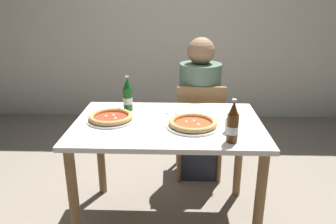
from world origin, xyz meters
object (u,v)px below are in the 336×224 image
(chair_behind_table, at_px, (199,126))
(napkin_with_cutlery, at_px, (173,110))
(paper_cup, at_px, (231,124))
(diner_seated, at_px, (199,112))
(pizza_marinara_far, at_px, (111,118))
(beer_bottle_center, at_px, (233,124))
(beer_bottle_left, at_px, (128,96))
(pizza_margherita_near, at_px, (193,124))
(dining_table_main, at_px, (168,138))

(chair_behind_table, height_order, napkin_with_cutlery, chair_behind_table)
(paper_cup, bearing_deg, diner_seated, 99.71)
(pizza_marinara_far, xyz_separation_m, beer_bottle_center, (0.73, -0.30, 0.08))
(beer_bottle_left, bearing_deg, diner_seated, 39.82)
(beer_bottle_center, bearing_deg, beer_bottle_left, 142.04)
(pizza_marinara_far, distance_m, paper_cup, 0.76)
(napkin_with_cutlery, bearing_deg, diner_seated, 63.47)
(pizza_margherita_near, bearing_deg, dining_table_main, 153.69)
(dining_table_main, xyz_separation_m, pizza_marinara_far, (-0.37, 0.01, 0.14))
(beer_bottle_left, height_order, napkin_with_cutlery, beer_bottle_left)
(dining_table_main, distance_m, pizza_margherita_near, 0.22)
(diner_seated, xyz_separation_m, napkin_with_cutlery, (-0.21, -0.42, 0.17))
(beer_bottle_center, bearing_deg, pizza_marinara_far, 157.74)
(beer_bottle_left, bearing_deg, beer_bottle_center, -37.96)
(chair_behind_table, height_order, pizza_margherita_near, chair_behind_table)
(beer_bottle_center, bearing_deg, diner_seated, 97.28)
(chair_behind_table, distance_m, beer_bottle_left, 0.76)
(pizza_marinara_far, relative_size, napkin_with_cutlery, 1.55)
(diner_seated, xyz_separation_m, beer_bottle_center, (0.12, -0.95, 0.27))
(chair_behind_table, relative_size, diner_seated, 0.70)
(napkin_with_cutlery, distance_m, paper_cup, 0.52)
(chair_behind_table, bearing_deg, paper_cup, 98.77)
(chair_behind_table, xyz_separation_m, beer_bottle_center, (0.12, -0.90, 0.37))
(beer_bottle_center, height_order, napkin_with_cutlery, beer_bottle_center)
(chair_behind_table, height_order, beer_bottle_center, beer_bottle_center)
(dining_table_main, distance_m, chair_behind_table, 0.67)
(beer_bottle_left, bearing_deg, pizza_marinara_far, -111.17)
(pizza_marinara_far, xyz_separation_m, paper_cup, (0.75, -0.16, 0.03))
(dining_table_main, height_order, pizza_margherita_near, pizza_margherita_near)
(beer_bottle_left, bearing_deg, napkin_with_cutlery, 3.08)
(napkin_with_cutlery, height_order, paper_cup, paper_cup)
(napkin_with_cutlery, bearing_deg, pizza_marinara_far, -150.49)
(diner_seated, height_order, napkin_with_cutlery, diner_seated)
(dining_table_main, height_order, diner_seated, diner_seated)
(pizza_margherita_near, height_order, beer_bottle_left, beer_bottle_left)
(chair_behind_table, distance_m, napkin_with_cutlery, 0.51)
(dining_table_main, xyz_separation_m, napkin_with_cutlery, (0.03, 0.24, 0.12))
(diner_seated, distance_m, pizza_margherita_near, 0.77)
(dining_table_main, bearing_deg, pizza_marinara_far, 178.42)
(diner_seated, distance_m, pizza_marinara_far, 0.91)
(chair_behind_table, relative_size, pizza_marinara_far, 2.76)
(pizza_margherita_near, distance_m, pizza_marinara_far, 0.53)
(diner_seated, bearing_deg, beer_bottle_center, -82.72)
(beer_bottle_left, bearing_deg, chair_behind_table, 36.36)
(chair_behind_table, bearing_deg, napkin_with_cutlery, 58.81)
(dining_table_main, distance_m, beer_bottle_center, 0.51)
(pizza_margherita_near, height_order, napkin_with_cutlery, pizza_margherita_near)
(diner_seated, height_order, beer_bottle_left, diner_seated)
(beer_bottle_left, distance_m, beer_bottle_center, 0.83)
(chair_behind_table, distance_m, diner_seated, 0.11)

